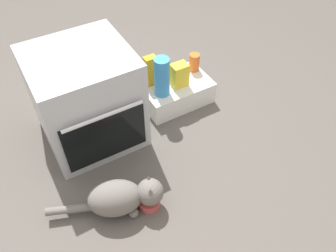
# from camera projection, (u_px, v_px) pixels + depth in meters

# --- Properties ---
(ground) EXTENTS (8.00, 8.00, 0.00)m
(ground) POSITION_uv_depth(u_px,v_px,m) (123.00, 183.00, 2.21)
(ground) COLOR #56514C
(oven) EXTENTS (0.62, 0.64, 0.68)m
(oven) POSITION_uv_depth(u_px,v_px,m) (87.00, 99.00, 2.26)
(oven) COLOR #B7BABF
(oven) RESTS_ON ground
(pantry_cabinet) EXTENTS (0.52, 0.34, 0.18)m
(pantry_cabinet) POSITION_uv_depth(u_px,v_px,m) (175.00, 92.00, 2.68)
(pantry_cabinet) COLOR white
(pantry_cabinet) RESTS_ON ground
(food_bowl) EXTENTS (0.13, 0.13, 0.08)m
(food_bowl) POSITION_uv_depth(u_px,v_px,m) (149.00, 202.00, 2.08)
(food_bowl) COLOR #C64C47
(food_bowl) RESTS_ON ground
(cat) EXTENTS (0.65, 0.32, 0.23)m
(cat) POSITION_uv_depth(u_px,v_px,m) (122.00, 197.00, 2.00)
(cat) COLOR slate
(cat) RESTS_ON ground
(juice_carton) EXTENTS (0.09, 0.06, 0.24)m
(juice_carton) POSITION_uv_depth(u_px,v_px,m) (151.00, 71.00, 2.52)
(juice_carton) COLOR orange
(juice_carton) RESTS_ON pantry_cabinet
(snack_bag) EXTENTS (0.12, 0.09, 0.18)m
(snack_bag) POSITION_uv_depth(u_px,v_px,m) (180.00, 75.00, 2.53)
(snack_bag) COLOR yellow
(snack_bag) RESTS_ON pantry_cabinet
(sauce_jar) EXTENTS (0.08, 0.08, 0.14)m
(sauce_jar) POSITION_uv_depth(u_px,v_px,m) (194.00, 62.00, 2.67)
(sauce_jar) COLOR #D16023
(sauce_jar) RESTS_ON pantry_cabinet
(water_bottle) EXTENTS (0.11, 0.11, 0.30)m
(water_bottle) POSITION_uv_depth(u_px,v_px,m) (162.00, 77.00, 2.42)
(water_bottle) COLOR #388CD1
(water_bottle) RESTS_ON pantry_cabinet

